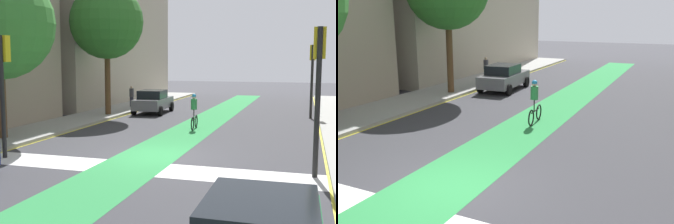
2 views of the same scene
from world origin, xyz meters
The scene contains 12 objects.
ground_plane centered at (0.00, 0.00, 0.00)m, with size 120.00×120.00×0.00m, color #38383D.
bike_lane_paint centered at (-0.34, 0.00, 0.00)m, with size 2.40×60.00×0.01m, color #2D8C47.
crosswalk_band centered at (0.00, -2.00, 0.00)m, with size 12.00×1.80×0.01m, color silver.
curb_stripe_left centered at (-6.00, 0.00, 0.01)m, with size 0.16×60.00×0.01m, color yellow.
curb_stripe_right centered at (6.00, 0.00, 0.01)m, with size 0.16×60.00×0.01m, color yellow.
traffic_signal_near_right centered at (5.56, -1.32, 3.17)m, with size 0.35×0.52×4.54m.
traffic_signal_near_left centered at (-5.25, -1.86, 3.11)m, with size 0.35×0.52×4.45m.
traffic_signal_far_right centered at (5.55, 13.15, 3.16)m, with size 0.35×0.52×4.52m.
car_grey_left_far centered at (-4.68, 12.78, 0.80)m, with size 2.19×4.28×1.57m.
cyclist_in_lane centered at (-0.28, 6.69, 0.97)m, with size 0.32×1.73×1.86m.
pedestrian_sidewalk_left_a centered at (-7.19, 15.04, 0.93)m, with size 0.34×0.34×1.55m.
street_tree_far centered at (-6.83, 10.17, 5.95)m, with size 4.63×4.63×8.13m.
Camera 1 is at (5.20, -15.21, 3.53)m, focal length 46.78 mm.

